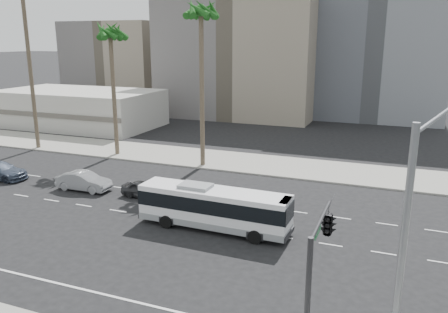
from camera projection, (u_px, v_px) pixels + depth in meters
The scene contains 13 objects.
ground at pixel (194, 223), 30.17m from camera, with size 700.00×700.00×0.00m, color black.
sidewalk_north at pixel (262, 164), 44.11m from camera, with size 120.00×7.00×0.15m, color gray.
commercial_low at pixel (79, 108), 63.57m from camera, with size 22.00×12.16×5.00m.
midrise_beige_west at pixel (244, 58), 72.68m from camera, with size 24.00×18.00×18.00m, color slate.
midrise_gray_center at pixel (380, 32), 70.89m from camera, with size 20.00×20.00×26.00m, color #585C64.
midrise_beige_far at pixel (125, 63), 86.77m from camera, with size 18.00×16.00×15.00m, color slate.
city_bus at pixel (214, 207), 28.92m from camera, with size 10.01×2.45×2.86m.
car_a at pixel (145, 189), 34.98m from camera, with size 3.75×1.51×1.28m, color #2E2E30.
car_b at pixel (84, 181), 36.60m from camera, with size 4.58×1.60×1.51m, color gray.
streetlight_corner at pixel (410, 250), 13.58m from camera, with size 2.39×4.57×10.23m.
traffic_signal at pixel (326, 231), 16.00m from camera, with size 2.90×3.81×6.38m.
palm_near at pixel (201, 14), 40.19m from camera, with size 4.61×4.61×15.53m.
palm_mid at pixel (110, 35), 44.85m from camera, with size 4.40×4.40×13.63m.
Camera 1 is at (12.13, -25.39, 11.91)m, focal length 36.24 mm.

